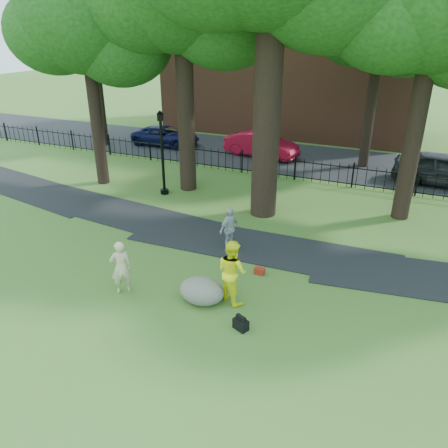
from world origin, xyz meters
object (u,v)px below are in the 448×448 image
at_px(woman, 121,267).
at_px(red_sedan, 261,145).
at_px(boulder, 202,289).
at_px(lamppost, 162,154).
at_px(man, 232,271).

xyz_separation_m(woman, red_sedan, (-1.20, 16.09, -0.09)).
relative_size(boulder, lamppost, 0.34).
height_order(man, lamppost, lamppost).
distance_m(lamppost, red_sedan, 8.50).
relative_size(man, boulder, 1.43).
relative_size(woman, man, 0.87).
bearing_deg(red_sedan, boulder, -157.25).
bearing_deg(woman, man, 153.16).
distance_m(boulder, lamppost, 9.51).
bearing_deg(lamppost, boulder, -74.98).
relative_size(boulder, red_sedan, 0.30).
xyz_separation_m(boulder, red_sedan, (-3.66, 15.55, 0.36)).
bearing_deg(lamppost, man, -69.68).
relative_size(woman, boulder, 1.25).
bearing_deg(man, boulder, 55.25).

